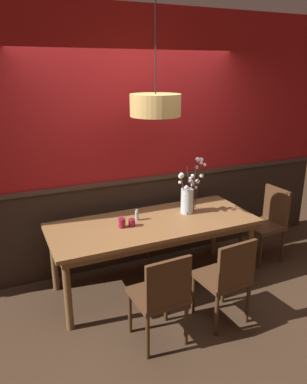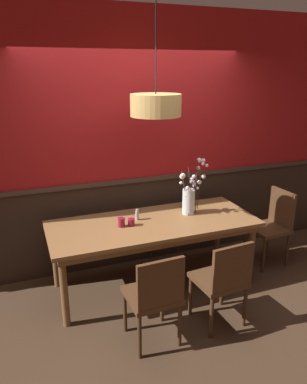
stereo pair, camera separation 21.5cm
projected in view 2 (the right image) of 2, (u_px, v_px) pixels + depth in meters
ground_plane at (153, 284)px, 4.14m from camera, size 24.00×24.00×0.00m
back_wall at (134, 145)px, 4.25m from camera, size 5.47×0.14×2.95m
dining_table at (153, 229)px, 3.93m from camera, size 2.20×0.89×0.76m
chair_far_side_right at (157, 210)px, 4.84m from camera, size 0.48×0.42×0.97m
chair_near_side_left at (155, 294)px, 3.10m from camera, size 0.45×0.44×0.88m
chair_near_side_right at (223, 278)px, 3.35m from camera, size 0.46×0.45×0.88m
chair_far_side_left at (107, 216)px, 4.65m from camera, size 0.45×0.39×0.94m
chair_head_east_end at (273, 223)px, 4.49m from camera, size 0.45×0.44×0.92m
vase_with_blossoms at (190, 197)px, 4.06m from camera, size 0.34×0.20×0.63m
candle_holder_nearer_center at (121, 222)px, 3.76m from camera, size 0.08×0.08×0.10m
candle_holder_nearer_edge at (131, 222)px, 3.79m from camera, size 0.07×0.07×0.08m
condiment_bottle at (137, 215)px, 3.93m from camera, size 0.04×0.04×0.12m
pendant_lamp at (156, 105)px, 3.56m from camera, size 0.50×0.50×1.09m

